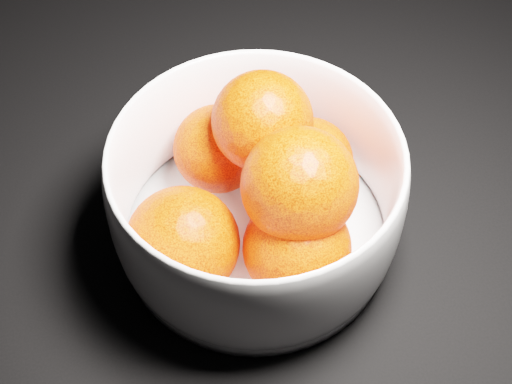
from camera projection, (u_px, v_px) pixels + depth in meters
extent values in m
cylinder|color=white|center=(256.00, 233.00, 0.64)|extent=(0.23, 0.23, 0.01)
sphere|color=#FF3308|center=(308.00, 162.00, 0.63)|extent=(0.08, 0.08, 0.08)
sphere|color=#FF3308|center=(218.00, 149.00, 0.64)|extent=(0.08, 0.08, 0.08)
sphere|color=#FF3308|center=(183.00, 243.00, 0.57)|extent=(0.09, 0.09, 0.09)
sphere|color=#FF3308|center=(297.00, 248.00, 0.57)|extent=(0.09, 0.09, 0.09)
sphere|color=#FF3308|center=(262.00, 121.00, 0.59)|extent=(0.09, 0.09, 0.09)
sphere|color=#FF3308|center=(299.00, 185.00, 0.55)|extent=(0.09, 0.09, 0.09)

